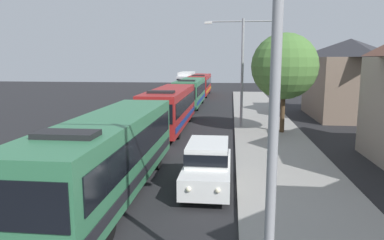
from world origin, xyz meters
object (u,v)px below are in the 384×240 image
Objects in this scene: bus_lead at (111,152)px; bus_second_in_line at (170,107)px; box_truck_oncoming at (186,80)px; streetlamp_near at (276,61)px; bus_fourth_in_line at (200,84)px; streetlamp_mid at (242,61)px; bus_middle at (190,92)px; roadside_tree at (284,66)px; white_suv at (208,163)px.

bus_lead is 13.56m from bus_second_in_line.
streetlamp_near is at bearing -81.11° from box_truck_oncoming.
bus_fourth_in_line is 1.42× the size of streetlamp_mid.
bus_second_in_line is 1.02× the size of bus_fourth_in_line.
box_truck_oncoming is at bearing 93.83° from bus_lead.
roadside_tree is (8.22, -14.55, 3.08)m from bus_middle.
bus_second_in_line is at bearing 106.47° from white_suv.
bus_lead is 1.44× the size of box_truck_oncoming.
bus_second_in_line is at bearing 105.22° from streetlamp_near.
bus_middle reaches higher than white_suv.
white_suv is 0.59× the size of streetlamp_mid.
bus_fourth_in_line is 2.39× the size of white_suv.
bus_lead is at bearing -123.56° from roadside_tree.
streetlamp_near is 20.67m from streetlamp_mid.
roadside_tree is at bearing -8.11° from bus_second_in_line.
bus_fourth_in_line is 1.65× the size of roadside_tree.
bus_lead is 1.74× the size of roadside_tree.
bus_middle is 13.10m from bus_fourth_in_line.
bus_second_in_line is at bearing -90.00° from bus_middle.
white_suv is 12.77m from roadside_tree.
roadside_tree reaches higher than box_truck_oncoming.
roadside_tree is at bearing 56.44° from bus_lead.
bus_second_in_line is 6.44m from streetlamp_mid.
bus_middle is at bearing 90.00° from bus_second_in_line.
box_truck_oncoming reaches higher than white_suv.
streetlamp_near is 18.89m from roadside_tree.
roadside_tree is at bearing 81.40° from streetlamp_near.
streetlamp_mid is (5.40, -12.55, 3.41)m from bus_middle.
box_truck_oncoming is 56.43m from streetlamp_near.
roadside_tree is (8.22, -1.17, 3.08)m from bus_second_in_line.
bus_second_in_line is 1.43× the size of streetlamp_near.
bus_middle is (-0.00, 26.95, -0.00)m from bus_lead.
box_truck_oncoming is 1.03× the size of streetlamp_near.
streetlamp_near reaches higher than white_suv.
bus_middle is at bearing 99.23° from streetlamp_near.
bus_fourth_in_line is at bearing 90.00° from bus_lead.
bus_middle is at bearing 98.13° from white_suv.
streetlamp_near is at bearing -49.31° from bus_lead.
streetlamp_mid reaches higher than bus_fourth_in_line.
streetlamp_near reaches higher than streetlamp_mid.
bus_lead is 1.04× the size of bus_second_in_line.
bus_fourth_in_line is 26.43m from streetlamp_mid.
roadside_tree is at bearing -72.69° from box_truck_oncoming.
box_truck_oncoming is at bearing 103.97° from streetlamp_mid.
bus_lead is at bearing 130.69° from streetlamp_near.
bus_fourth_in_line reaches higher than box_truck_oncoming.
bus_lead is 15.19m from roadside_tree.
streetlamp_mid is at bearing 144.73° from roadside_tree.
streetlamp_near reaches higher than roadside_tree.
white_suv is at bearing -81.87° from bus_middle.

